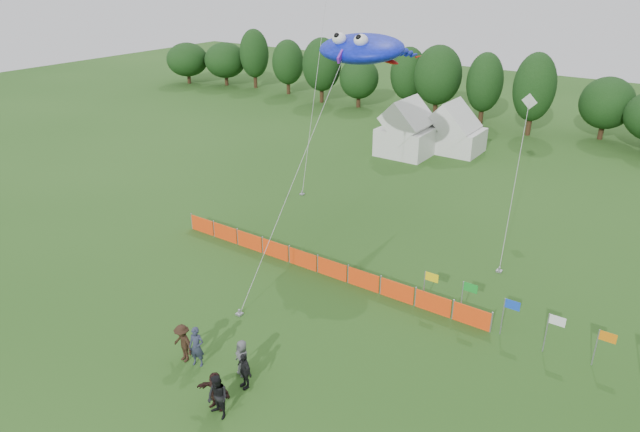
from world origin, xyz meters
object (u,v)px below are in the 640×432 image
Objects in this scene: tent_left at (407,132)px; tent_right at (455,133)px; barrier_fence at (317,264)px; spectator_d at (244,370)px; spectator_c at (183,343)px; spectator_f at (216,391)px; spectator_a at (197,347)px; spectator_e at (242,358)px; stingray_kite at (365,48)px; spectator_b at (218,397)px.

tent_right is (3.16, 3.22, -0.26)m from tent_left.
tent_left is 22.98m from barrier_fence.
tent_right is 3.03× the size of spectator_d.
spectator_c reaches higher than spectator_f.
spectator_a is at bearing 142.69° from spectator_f.
tent_left is 0.23× the size of barrier_fence.
tent_right is 35.16m from spectator_c.
spectator_d is 0.82m from spectator_e.
spectator_d is 0.08× the size of stingray_kite.
spectator_d is (5.65, -34.82, -0.95)m from tent_right.
spectator_a is 3.38m from spectator_b.
spectator_c is at bearing 150.48° from spectator_f.
spectator_f reaches higher than barrier_fence.
spectator_b is 1.86m from spectator_d.
spectator_a is 1.14× the size of spectator_d.
spectator_f is at bearing -50.13° from spectator_a.
tent_left is at bearing 113.93° from spectator_b.
spectator_b is 1.03× the size of spectator_c.
spectator_a is 2.61m from spectator_d.
stingray_kite is (-4.74, 18.58, 10.38)m from spectator_f.
tent_right is at bearing 117.71° from spectator_e.
tent_right reaches higher than spectator_c.
spectator_a is (3.04, -34.93, -0.83)m from tent_right.
barrier_fence is 9.90m from spectator_d.
tent_right is 0.24× the size of stingray_kite.
tent_left is 2.44× the size of spectator_b.
stingray_kite is at bearing 123.78° from spectator_e.
spectator_e is at bearing -75.20° from tent_left.
spectator_b is 1.13× the size of spectator_f.
spectator_f is (2.92, -10.95, 0.32)m from barrier_fence.
spectator_e is (2.70, 0.80, -0.08)m from spectator_c.
spectator_c is at bearing -144.11° from spectator_e.
spectator_e is at bearing -1.87° from spectator_a.
tent_left is at bearing 121.74° from spectator_d.
spectator_b is (9.12, -33.43, -1.09)m from tent_left.
spectator_f is at bearing -81.34° from tent_right.
tent_right reaches higher than spectator_b.
spectator_a is (0.43, -9.53, 0.43)m from barrier_fence.
tent_left reaches higher than spectator_a.
spectator_a is at bearing -87.44° from barrier_fence.
spectator_f is (2.49, -1.43, -0.11)m from spectator_a.
stingray_kite is at bearing 96.74° from spectator_f.
tent_right reaches higher than spectator_d.
tent_left is 2.43× the size of spectator_a.
tent_right is 2.65× the size of spectator_a.
spectator_a reaches higher than spectator_c.
spectator_a is at bearing -85.02° from tent_right.
spectator_b is 1.14× the size of spectator_d.
spectator_a is at bearing -82.53° from stingray_kite.
spectator_d is at bearing -80.79° from tent_right.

